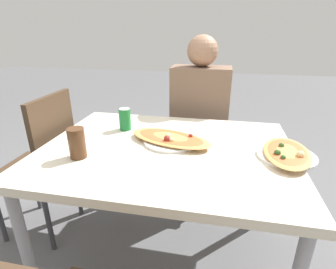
{
  "coord_description": "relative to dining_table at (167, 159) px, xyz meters",
  "views": [
    {
      "loc": [
        0.24,
        -1.15,
        1.27
      ],
      "look_at": [
        0.0,
        0.02,
        0.79
      ],
      "focal_mm": 28.0,
      "sensor_mm": 36.0,
      "label": 1
    }
  ],
  "objects": [
    {
      "name": "person_seated",
      "position": [
        0.1,
        0.68,
        0.07
      ],
      "size": [
        0.41,
        0.25,
        1.23
      ],
      "rotation": [
        0.0,
        0.0,
        3.14
      ],
      "color": "#2D2D38",
      "rests_on": "ground_plane"
    },
    {
      "name": "dining_table",
      "position": [
        0.0,
        0.0,
        0.0
      ],
      "size": [
        1.22,
        0.93,
        0.73
      ],
      "color": "beige",
      "rests_on": "ground_plane"
    },
    {
      "name": "pizza_main",
      "position": [
        0.01,
        0.06,
        0.09
      ],
      "size": [
        0.48,
        0.33,
        0.06
      ],
      "color": "white",
      "rests_on": "dining_table"
    },
    {
      "name": "pizza_second",
      "position": [
        0.55,
        -0.0,
        0.09
      ],
      "size": [
        0.26,
        0.37,
        0.06
      ],
      "color": "white",
      "rests_on": "dining_table"
    },
    {
      "name": "chair_side_left",
      "position": [
        -0.8,
        0.1,
        -0.14
      ],
      "size": [
        0.4,
        0.4,
        0.93
      ],
      "rotation": [
        0.0,
        0.0,
        1.57
      ],
      "color": "#3F2D1E",
      "rests_on": "ground_plane"
    },
    {
      "name": "soda_can",
      "position": [
        -0.28,
        0.19,
        0.13
      ],
      "size": [
        0.07,
        0.07,
        0.12
      ],
      "color": "#197233",
      "rests_on": "dining_table"
    },
    {
      "name": "chair_far_seated",
      "position": [
        0.1,
        0.8,
        -0.14
      ],
      "size": [
        0.4,
        0.4,
        0.93
      ],
      "rotation": [
        0.0,
        0.0,
        3.14
      ],
      "color": "#3F2D1E",
      "rests_on": "ground_plane"
    },
    {
      "name": "ground_plane",
      "position": [
        0.0,
        0.0,
        -0.66
      ],
      "size": [
        14.0,
        14.0,
        0.0
      ],
      "primitive_type": "plane",
      "color": "#59595B"
    },
    {
      "name": "drink_glass",
      "position": [
        -0.37,
        -0.18,
        0.14
      ],
      "size": [
        0.08,
        0.08,
        0.14
      ],
      "color": "#4C2D19",
      "rests_on": "dining_table"
    }
  ]
}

